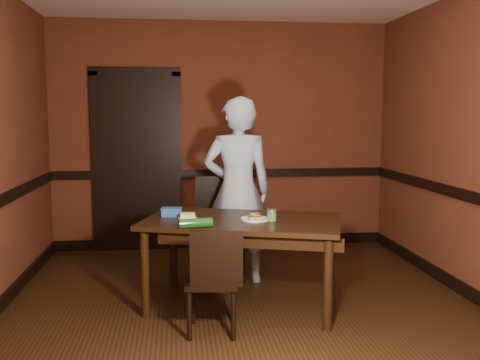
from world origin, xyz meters
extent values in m
cube|color=black|center=(0.00, 0.00, 0.00)|extent=(4.00, 4.50, 0.01)
cube|color=#5C2C1B|center=(0.00, 2.25, 1.35)|extent=(4.00, 0.02, 2.70)
cube|color=#5C2C1B|center=(0.00, -2.25, 1.35)|extent=(4.00, 0.02, 2.70)
cube|color=black|center=(0.00, 2.23, 0.90)|extent=(4.00, 0.03, 0.10)
cube|color=black|center=(1.99, 0.00, 0.90)|extent=(0.03, 4.50, 0.10)
cube|color=black|center=(0.00, 2.23, 0.06)|extent=(4.00, 0.03, 0.12)
cube|color=black|center=(1.99, 0.00, 0.06)|extent=(0.03, 4.50, 0.12)
cube|color=black|center=(-1.00, 2.21, 1.02)|extent=(0.85, 0.04, 2.05)
cube|color=black|center=(-1.48, 2.23, 1.02)|extent=(0.10, 0.06, 2.15)
cube|color=black|center=(-0.52, 2.23, 1.02)|extent=(0.10, 0.06, 2.15)
cube|color=black|center=(-1.00, 2.23, 2.10)|extent=(1.05, 0.06, 0.10)
cube|color=black|center=(0.00, 0.16, 0.37)|extent=(1.79, 1.34, 0.75)
imported|color=#A6C7E2|center=(0.04, 0.86, 0.89)|extent=(0.66, 0.44, 1.77)
cylinder|color=white|center=(0.09, 0.11, 0.75)|extent=(0.23, 0.23, 0.01)
cube|color=tan|center=(0.09, 0.11, 0.77)|extent=(0.11, 0.10, 0.02)
ellipsoid|color=#4B9A34|center=(0.09, 0.11, 0.79)|extent=(0.10, 0.09, 0.02)
cylinder|color=red|center=(0.07, 0.12, 0.80)|extent=(0.04, 0.04, 0.01)
cylinder|color=red|center=(0.12, 0.10, 0.80)|extent=(0.04, 0.04, 0.01)
cylinder|color=#84C468|center=(0.07, 0.09, 0.80)|extent=(0.03, 0.03, 0.01)
cylinder|color=#84C468|center=(0.12, 0.13, 0.80)|extent=(0.03, 0.03, 0.01)
cylinder|color=#84C468|center=(0.09, 0.11, 0.80)|extent=(0.03, 0.03, 0.01)
cylinder|color=#51863C|center=(0.22, 0.06, 0.79)|extent=(0.08, 0.08, 0.08)
cylinder|color=beige|center=(0.22, 0.06, 0.84)|extent=(0.08, 0.08, 0.01)
cylinder|color=white|center=(-0.45, 0.22, 0.75)|extent=(0.16, 0.16, 0.01)
cube|color=#EAD06E|center=(-0.45, 0.22, 0.78)|extent=(0.12, 0.08, 0.04)
cube|color=#305FB4|center=(-0.58, 0.36, 0.78)|extent=(0.18, 0.13, 0.06)
cube|color=#305FB4|center=(-0.58, 0.36, 0.82)|extent=(0.19, 0.14, 0.01)
cylinder|color=#164318|center=(-0.40, -0.14, 0.78)|extent=(0.27, 0.11, 0.07)
camera|label=1|loc=(-0.54, -4.15, 1.61)|focal=40.00mm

